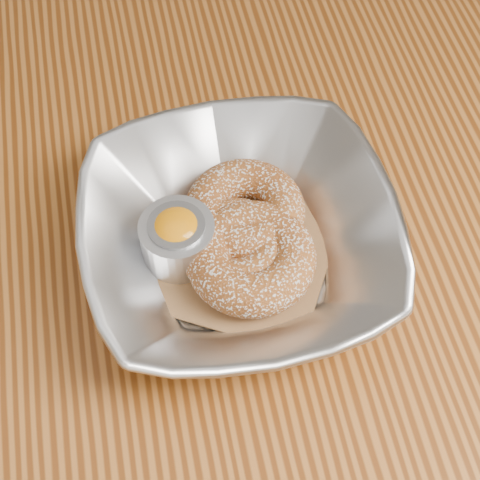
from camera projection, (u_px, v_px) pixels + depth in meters
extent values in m
plane|color=#565659|center=(184.00, 454.00, 1.28)|extent=(4.00, 4.00, 0.00)
cube|color=brown|center=(133.00, 215.00, 0.67)|extent=(1.20, 0.80, 0.04)
cube|color=#673410|center=(458.00, 126.00, 1.22)|extent=(0.06, 0.06, 0.71)
imported|color=silver|center=(240.00, 239.00, 0.59)|extent=(0.25, 0.25, 0.06)
cube|color=brown|center=(240.00, 254.00, 0.61)|extent=(0.20, 0.20, 0.00)
torus|color=brown|center=(245.00, 211.00, 0.61)|extent=(0.13, 0.13, 0.04)
torus|color=brown|center=(251.00, 258.00, 0.59)|extent=(0.11, 0.11, 0.04)
torus|color=brown|center=(235.00, 247.00, 0.59)|extent=(0.10, 0.10, 0.03)
cylinder|color=silver|center=(178.00, 240.00, 0.59)|extent=(0.06, 0.06, 0.04)
cylinder|color=gray|center=(178.00, 238.00, 0.59)|extent=(0.05, 0.05, 0.04)
ellipsoid|color=orange|center=(177.00, 230.00, 0.58)|extent=(0.04, 0.04, 0.03)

